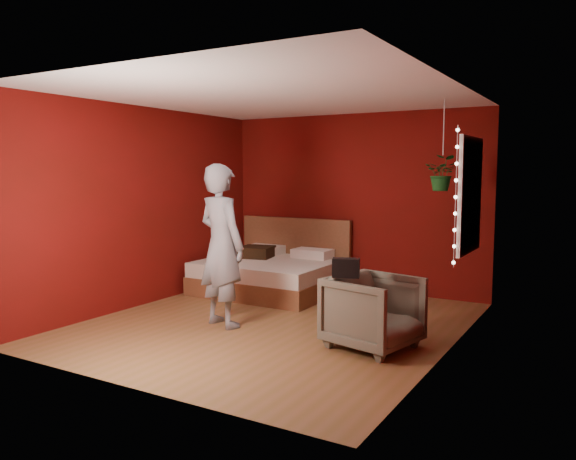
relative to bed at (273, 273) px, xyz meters
name	(u,v)px	position (x,y,z in m)	size (l,w,h in m)	color
floor	(275,324)	(0.95, -1.49, -0.27)	(4.50, 4.50, 0.00)	brown
room_walls	(274,179)	(0.95, -1.49, 1.41)	(4.04, 4.54, 2.62)	#620B0A
window	(470,195)	(2.92, -0.59, 1.23)	(0.05, 0.97, 1.27)	white
fairy_lights	(456,197)	(2.89, -1.11, 1.23)	(0.04, 0.04, 1.45)	silver
bed	(273,273)	(0.00, 0.00, 0.00)	(1.88, 1.60, 1.04)	brown
person	(222,246)	(0.47, -1.85, 0.65)	(0.67, 0.44, 1.85)	slate
armchair	(373,312)	(2.28, -1.76, 0.10)	(0.78, 0.81, 0.73)	#585345
handbag	(346,268)	(2.07, -1.98, 0.56)	(0.26, 0.13, 0.19)	black
throw_pillow	(257,252)	(-0.33, 0.08, 0.28)	(0.46, 0.46, 0.16)	black
hanging_plant	(442,173)	(2.52, -0.24, 1.47)	(0.39, 0.34, 1.07)	silver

